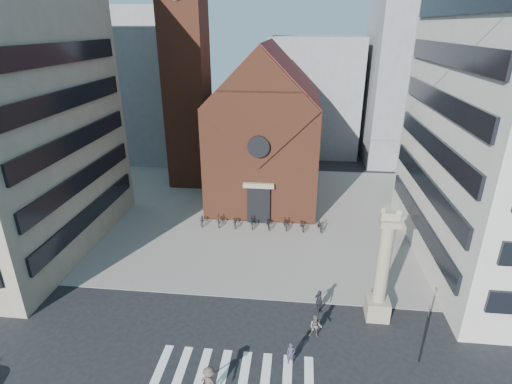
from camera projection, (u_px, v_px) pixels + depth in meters
ground at (233, 335)px, 27.20m from camera, size 120.00×120.00×0.00m
piazza at (260, 214)px, 44.61m from camera, size 46.00×30.00×0.05m
zebra_crossing at (234, 371)px, 24.39m from camera, size 10.20×3.20×0.01m
church at (266, 131)px, 47.07m from camera, size 12.00×16.65×18.00m
campanile at (185, 59)px, 47.79m from camera, size 5.50×5.50×31.20m
bg_block_left at (145, 85)px, 61.62m from camera, size 16.00×14.00×22.00m
bg_block_mid at (313, 96)px, 64.38m from camera, size 14.00×12.00×18.00m
bg_block_right at (424, 80)px, 58.87m from camera, size 16.00×14.00×24.00m
lion_column at (382, 276)px, 27.61m from camera, size 1.63×1.60×8.68m
traffic_light at (425, 333)px, 24.20m from camera, size 0.13×0.16×4.30m
pedestrian_0 at (291, 354)px, 24.65m from camera, size 0.57×0.39×1.53m
pedestrian_1 at (316, 327)px, 26.68m from camera, size 0.98×0.83×1.77m
pedestrian_2 at (319, 302)px, 29.00m from camera, size 0.86×1.20×1.88m
pedestrian_3 at (210, 381)px, 22.46m from camera, size 1.46×1.21×1.97m
scooter_0 at (202, 220)px, 42.01m from camera, size 1.03×2.02×1.01m
scooter_1 at (218, 220)px, 41.82m from camera, size 0.88×1.94×1.12m
scooter_2 at (235, 222)px, 41.66m from camera, size 1.03×2.02×1.01m
scooter_3 at (252, 222)px, 41.47m from camera, size 0.88×1.94×1.12m
scooter_4 at (268, 223)px, 41.31m from camera, size 1.03×2.02×1.01m
scooter_5 at (285, 224)px, 41.12m from camera, size 0.88×1.94×1.12m
scooter_6 at (302, 225)px, 40.96m from camera, size 1.03×2.02×1.01m
scooter_7 at (320, 225)px, 40.76m from camera, size 0.88×1.94×1.12m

